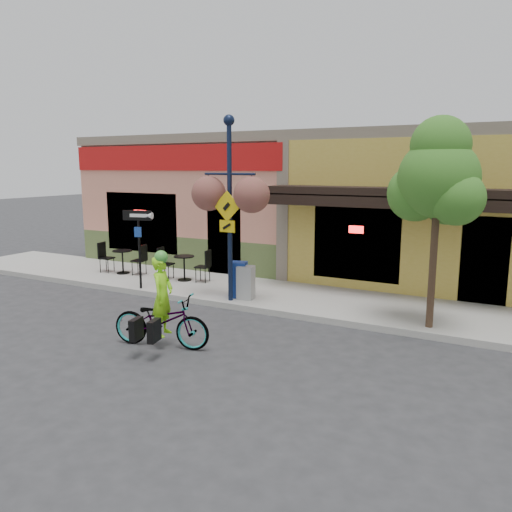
% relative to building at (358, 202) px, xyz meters
% --- Properties ---
extents(ground, '(90.00, 90.00, 0.00)m').
position_rel_building_xyz_m(ground, '(0.00, -7.50, -2.25)').
color(ground, '#2D2D30').
rests_on(ground, ground).
extents(sidewalk, '(24.00, 3.00, 0.15)m').
position_rel_building_xyz_m(sidewalk, '(0.00, -5.50, -2.17)').
color(sidewalk, '#9E9B93').
rests_on(sidewalk, ground).
extents(curb, '(24.00, 0.12, 0.15)m').
position_rel_building_xyz_m(curb, '(0.00, -6.95, -2.17)').
color(curb, '#A8A59E').
rests_on(curb, ground).
extents(building, '(18.20, 8.20, 4.50)m').
position_rel_building_xyz_m(building, '(0.00, 0.00, 0.00)').
color(building, tan).
rests_on(building, ground).
extents(bicycle, '(2.08, 1.10, 1.04)m').
position_rel_building_xyz_m(bicycle, '(-0.92, -9.84, -1.73)').
color(bicycle, maroon).
rests_on(bicycle, ground).
extents(cyclist_rider, '(0.48, 0.63, 1.55)m').
position_rel_building_xyz_m(cyclist_rider, '(-0.87, -9.84, -1.47)').
color(cyclist_rider, '#8FF219').
rests_on(cyclist_rider, ground).
extents(lamp_post, '(1.48, 0.66, 4.55)m').
position_rel_building_xyz_m(lamp_post, '(-1.21, -6.72, 0.17)').
color(lamp_post, '#101A35').
rests_on(lamp_post, sidewalk).
extents(one_way_sign, '(0.85, 0.40, 2.16)m').
position_rel_building_xyz_m(one_way_sign, '(-4.04, -6.81, -1.02)').
color(one_way_sign, black).
rests_on(one_way_sign, sidewalk).
extents(cafe_set_left, '(1.69, 0.99, 0.96)m').
position_rel_building_xyz_m(cafe_set_left, '(-5.85, -5.55, -1.62)').
color(cafe_set_left, black).
rests_on(cafe_set_left, sidewalk).
extents(cafe_set_right, '(1.70, 1.01, 0.96)m').
position_rel_building_xyz_m(cafe_set_right, '(-3.56, -5.44, -1.62)').
color(cafe_set_right, black).
rests_on(cafe_set_right, sidewalk).
extents(newspaper_box_blue, '(0.50, 0.47, 0.92)m').
position_rel_building_xyz_m(newspaper_box_blue, '(-1.19, -6.36, -1.64)').
color(newspaper_box_blue, navy).
rests_on(newspaper_box_blue, sidewalk).
extents(newspaper_box_grey, '(0.45, 0.42, 0.85)m').
position_rel_building_xyz_m(newspaper_box_grey, '(-0.94, -6.42, -1.68)').
color(newspaper_box_grey, '#9E9E9E').
rests_on(newspaper_box_grey, sidewalk).
extents(street_tree, '(1.96, 1.96, 4.37)m').
position_rel_building_xyz_m(street_tree, '(3.57, -6.59, 0.09)').
color(street_tree, '#3D7A26').
rests_on(street_tree, sidewalk).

